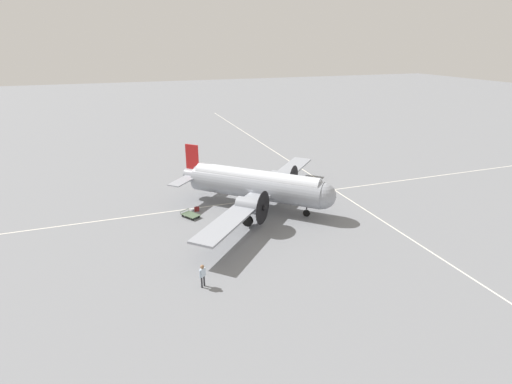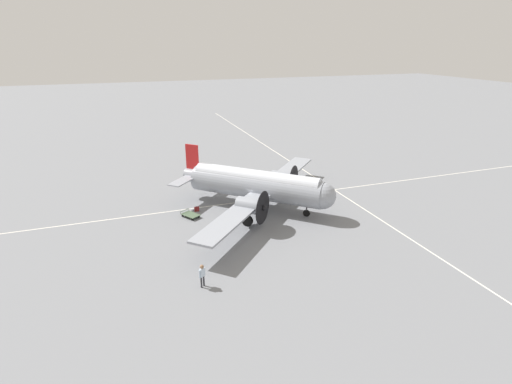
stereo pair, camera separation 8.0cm
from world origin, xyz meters
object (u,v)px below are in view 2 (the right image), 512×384
Objects in this scene: suitcase_near_door at (197,209)px; baggage_cart at (190,215)px; airliner_main at (260,185)px; crew_foreground at (202,273)px.

suitcase_near_door is 0.26× the size of baggage_cart.
airliner_main is 7.06m from suitcase_near_door.
airliner_main is 15.12m from crew_foreground.
suitcase_near_door is (2.39, 13.62, -0.84)m from crew_foreground.
crew_foreground is (-8.87, -12.16, -1.52)m from airliner_main.
baggage_cart is at bearing -125.92° from suitcase_near_door.
airliner_main reaches higher than crew_foreground.
suitcase_near_door is at bearing -149.36° from airliner_main.
crew_foreground is 13.85m from suitcase_near_door.
crew_foreground is at bearing -38.83° from baggage_cart.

